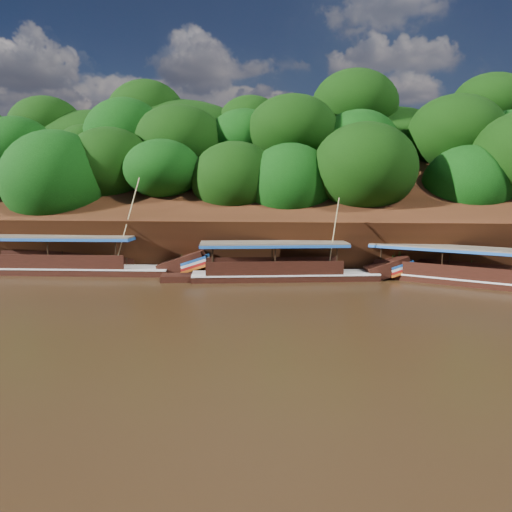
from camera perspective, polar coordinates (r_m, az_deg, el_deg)
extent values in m
plane|color=black|center=(25.64, 2.87, -5.63)|extent=(160.00, 160.00, 0.00)
cube|color=black|center=(41.02, 4.20, 4.23)|extent=(120.00, 16.12, 13.64)
cube|color=black|center=(51.28, 4.56, 0.95)|extent=(120.00, 24.00, 12.00)
ellipsoid|color=#16460B|center=(40.68, -4.35, 4.20)|extent=(18.00, 8.00, 6.40)
ellipsoid|color=#16460B|center=(48.07, 4.57, 11.50)|extent=(24.00, 11.00, 8.40)
cube|color=black|center=(33.97, 22.00, -2.92)|extent=(11.61, 7.40, 0.85)
cube|color=silver|center=(33.90, 22.03, -2.25)|extent=(11.64, 7.46, 0.09)
cube|color=#4E4637|center=(33.81, 20.94, 0.96)|extent=(9.44, 6.47, 0.11)
cube|color=#1A52AC|center=(33.83, 20.93, 0.77)|extent=(9.44, 6.47, 0.17)
cube|color=black|center=(32.84, 3.33, -2.72)|extent=(12.33, 4.27, 0.91)
cube|color=silver|center=(32.77, 3.34, -1.97)|extent=(12.35, 4.33, 0.10)
cube|color=black|center=(34.23, 14.76, -1.34)|extent=(3.12, 2.14, 1.71)
cube|color=#1A52AC|center=(34.43, 15.97, -0.82)|extent=(1.77, 1.96, 0.62)
cube|color=#B41714|center=(34.48, 15.95, -1.39)|extent=(1.77, 1.96, 0.62)
cube|color=#4E4637|center=(32.42, 2.03, 1.50)|extent=(9.80, 4.14, 0.12)
cube|color=#1A52AC|center=(32.43, 2.03, 1.29)|extent=(9.80, 4.14, 0.18)
cylinder|color=tan|center=(32.37, 8.84, 2.28)|extent=(0.68, 0.53, 4.90)
cube|color=black|center=(37.57, -20.60, -1.90)|extent=(14.58, 3.10, 0.99)
cube|color=silver|center=(37.50, -20.63, -1.19)|extent=(14.59, 3.17, 0.11)
cube|color=black|center=(34.94, -8.36, -0.90)|extent=(3.49, 1.97, 1.95)
cube|color=#1A52AC|center=(34.72, -6.91, -0.38)|extent=(1.86, 1.97, 0.73)
cube|color=#B41714|center=(34.77, -6.90, -0.98)|extent=(1.86, 1.97, 0.73)
cube|color=#4E4637|center=(37.63, -22.04, 2.11)|extent=(11.46, 3.31, 0.13)
cube|color=#1A52AC|center=(37.64, -22.03, 1.91)|extent=(11.46, 3.31, 0.20)
cylinder|color=tan|center=(35.39, -14.50, 3.78)|extent=(1.53, 1.39, 6.08)
cone|color=#1D5816|center=(41.35, -26.65, -0.12)|extent=(1.50, 1.50, 1.83)
cone|color=#1D5816|center=(37.65, -16.17, -0.34)|extent=(1.50, 1.50, 1.76)
cone|color=#1D5816|center=(35.92, -7.25, -0.75)|extent=(1.50, 1.50, 1.40)
cone|color=#1D5816|center=(35.05, 4.54, -0.56)|extent=(1.50, 1.50, 1.84)
cone|color=#1D5816|center=(35.24, 15.94, -0.43)|extent=(1.50, 1.50, 2.28)
cone|color=#1D5816|center=(36.70, 22.98, -1.06)|extent=(1.50, 1.50, 1.48)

